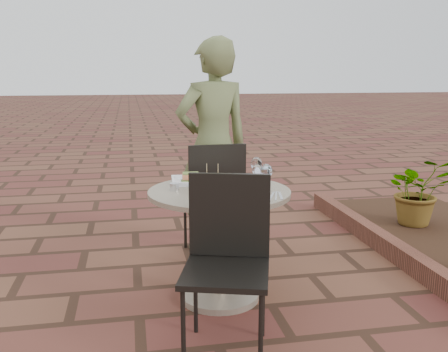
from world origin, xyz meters
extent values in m
plane|color=brown|center=(0.00, 0.00, 0.00)|extent=(60.00, 60.00, 0.00)
cylinder|color=gray|center=(0.11, -0.24, 0.02)|extent=(0.52, 0.52, 0.04)
cylinder|color=gray|center=(0.11, -0.24, 0.35)|extent=(0.08, 0.08, 0.70)
cylinder|color=tan|center=(0.11, -0.24, 0.71)|extent=(0.90, 0.90, 0.03)
cube|color=black|center=(0.20, 0.58, 0.45)|extent=(0.46, 0.46, 0.03)
cube|color=black|center=(0.21, 0.38, 0.70)|extent=(0.44, 0.05, 0.46)
cylinder|color=black|center=(0.38, 0.78, 0.22)|extent=(0.02, 0.02, 0.44)
cylinder|color=black|center=(0.00, 0.76, 0.22)|extent=(0.02, 0.02, 0.44)
cylinder|color=black|center=(0.40, 0.40, 0.22)|extent=(0.02, 0.02, 0.44)
cylinder|color=black|center=(0.02, 0.38, 0.22)|extent=(0.02, 0.02, 0.44)
cube|color=black|center=(0.03, -0.89, 0.45)|extent=(0.55, 0.55, 0.03)
cube|color=black|center=(0.08, -0.69, 0.70)|extent=(0.43, 0.16, 0.46)
cylinder|color=black|center=(-0.21, -1.01, 0.22)|extent=(0.02, 0.02, 0.44)
cylinder|color=black|center=(0.15, -1.12, 0.22)|extent=(0.02, 0.02, 0.44)
cylinder|color=black|center=(-0.10, -0.65, 0.22)|extent=(0.02, 0.02, 0.44)
cylinder|color=black|center=(0.26, -0.76, 0.22)|extent=(0.02, 0.02, 0.44)
imported|color=#586035|center=(0.23, 0.72, 0.87)|extent=(0.72, 0.56, 1.73)
cube|color=white|center=(-0.04, 0.01, 0.74)|extent=(0.27, 0.27, 0.01)
cube|color=#DC764D|center=(-0.04, 0.01, 0.77)|extent=(0.11, 0.08, 0.04)
cube|color=#5D6D31|center=(-0.04, 0.01, 0.79)|extent=(0.11, 0.07, 0.01)
cube|color=white|center=(0.06, -0.25, 0.74)|extent=(0.31, 0.31, 0.01)
cube|color=white|center=(0.12, -0.45, 0.74)|extent=(0.25, 0.25, 0.01)
ellipsoid|color=#C25085|center=(0.08, -0.51, 0.75)|extent=(0.04, 0.03, 0.02)
cylinder|color=white|center=(0.39, -0.33, 0.73)|extent=(0.06, 0.06, 0.00)
cylinder|color=white|center=(0.39, -0.33, 0.77)|extent=(0.01, 0.01, 0.08)
ellipsoid|color=white|center=(0.39, -0.33, 0.86)|extent=(0.07, 0.07, 0.09)
cylinder|color=white|center=(0.39, -0.33, 0.85)|extent=(0.06, 0.06, 0.04)
cylinder|color=white|center=(0.37, -0.17, 0.73)|extent=(0.05, 0.05, 0.00)
cylinder|color=white|center=(0.37, -0.17, 0.77)|extent=(0.01, 0.01, 0.06)
ellipsoid|color=white|center=(0.37, -0.17, 0.84)|extent=(0.06, 0.06, 0.08)
cylinder|color=white|center=(0.39, -0.08, 0.73)|extent=(0.06, 0.06, 0.00)
cylinder|color=white|center=(0.39, -0.08, 0.77)|extent=(0.01, 0.01, 0.08)
ellipsoid|color=white|center=(0.39, -0.08, 0.86)|extent=(0.08, 0.08, 0.09)
cylinder|color=silver|center=(-0.17, -0.19, 0.75)|extent=(0.08, 0.08, 0.05)
cube|color=brown|center=(1.60, 0.30, 0.07)|extent=(0.12, 3.00, 0.15)
imported|color=#33662D|center=(2.18, 0.83, 0.38)|extent=(0.65, 0.58, 0.64)
camera|label=1|loc=(-0.43, -3.25, 1.46)|focal=40.00mm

